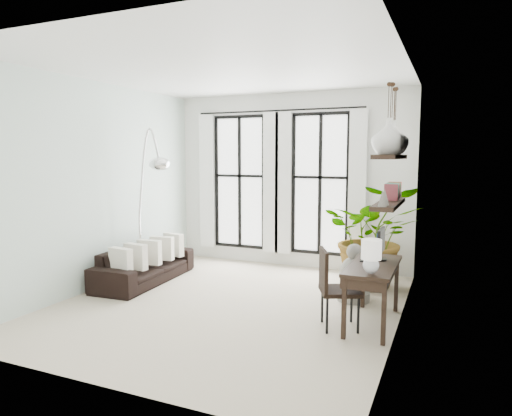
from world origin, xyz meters
The scene contains 16 objects.
floor centered at (0.00, 0.00, 0.00)m, with size 5.00×5.00×0.00m, color beige.
ceiling centered at (0.00, 0.00, 3.20)m, with size 5.00×5.00×0.00m, color white.
wall_left centered at (-2.25, 0.00, 1.60)m, with size 5.00×5.00×0.00m, color silver.
wall_right centered at (2.25, 0.00, 1.60)m, with size 5.00×5.00×0.00m, color white.
wall_back centered at (0.00, 2.50, 1.60)m, with size 4.50×4.50×0.00m, color white.
windows centered at (-0.20, 2.43, 1.56)m, with size 3.26×0.13×2.65m.
wall_shelves centered at (2.11, 0.04, 1.73)m, with size 0.25×1.30×0.60m.
sofa centered at (-1.80, 0.49, 0.29)m, with size 1.97×0.77×0.58m, color black.
throw_pillows centered at (-1.70, 0.49, 0.50)m, with size 0.40×1.52×0.40m.
plant centered at (1.68, 1.68, 0.81)m, with size 1.46×1.27×1.62m, color #2D7228.
desk centered at (1.95, -0.05, 0.71)m, with size 0.54×1.28×1.15m.
desk_chair centered at (1.53, -0.29, 0.55)m, with size 0.60×0.60×0.96m.
arc_lamp centered at (-1.68, 0.53, 1.53)m, with size 0.76×0.38×2.51m.
buddha centered at (1.56, 0.85, 0.35)m, with size 0.46×0.46×0.83m.
vase_a centered at (2.11, -0.25, 2.27)m, with size 0.37×0.37×0.38m, color white.
vase_b centered at (2.11, 0.15, 2.27)m, with size 0.37×0.37×0.38m, color white.
Camera 1 is at (2.78, -5.52, 2.06)m, focal length 32.00 mm.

